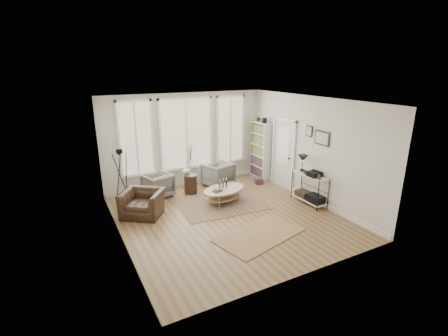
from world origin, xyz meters
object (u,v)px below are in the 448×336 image
coffee_table (224,192)px  accent_chair (142,203)px  armchair_left (158,185)px  armchair_right (218,174)px  low_shelf (309,186)px  side_table (190,168)px  bookcase (260,150)px

coffee_table → accent_chair: accent_chair is taller
armchair_left → armchair_right: (1.94, -0.03, 0.04)m
low_shelf → armchair_left: size_ratio=1.71×
armchair_left → side_table: bearing=152.1°
coffee_table → side_table: size_ratio=0.91×
armchair_left → armchair_right: bearing=163.6°
armchair_left → low_shelf: bearing=129.8°
low_shelf → coffee_table: size_ratio=0.89×
bookcase → low_shelf: bookcase is taller
armchair_left → accent_chair: (-0.72, -1.04, -0.02)m
low_shelf → armchair_left: (-3.54, 2.44, -0.16)m
accent_chair → low_shelf: bearing=18.2°
accent_chair → coffee_table: bearing=29.7°
armchair_left → accent_chair: bearing=39.8°
coffee_table → armchair_right: 1.35m
armchair_right → accent_chair: (-2.66, -1.01, -0.06)m
bookcase → accent_chair: (-4.31, -1.12, -0.63)m
armchair_right → side_table: side_table is taller
low_shelf → side_table: 3.44m
bookcase → low_shelf: size_ratio=1.58×
low_shelf → armchair_left: 4.30m
bookcase → coffee_table: 2.60m
side_table → coffee_table: bearing=-63.8°
low_shelf → accent_chair: size_ratio=1.31×
coffee_table → accent_chair: (-2.20, 0.26, 0.00)m
bookcase → side_table: size_ratio=1.28×
coffee_table → low_shelf: bearing=-29.0°
low_shelf → accent_chair: 4.49m
armchair_right → side_table: size_ratio=0.53×
bookcase → armchair_left: 3.65m
coffee_table → accent_chair: size_ratio=1.47×
bookcase → coffee_table: size_ratio=1.40×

